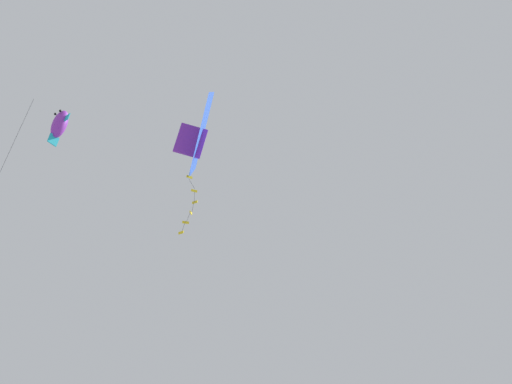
{
  "coord_description": "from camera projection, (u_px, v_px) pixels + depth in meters",
  "views": [
    {
      "loc": [
        -16.82,
        -17.12,
        18.04
      ],
      "look_at": [
        -2.51,
        -1.09,
        27.5
      ],
      "focal_mm": 51.77,
      "sensor_mm": 36.0,
      "label": 1
    }
  ],
  "objects": [
    {
      "name": "kite_delta_upper_right",
      "position": [
        199.0,
        135.0,
        19.68
      ],
      "size": [
        2.1,
        2.84,
        3.86
      ],
      "rotation": [
        0.23,
        0.0,
        0.99
      ],
      "color": "blue"
    },
    {
      "name": "kite_fish_far_centre",
      "position": [
        59.0,
        125.0,
        29.73
      ],
      "size": [
        3.27,
        4.66,
        8.35
      ],
      "rotation": [
        0.24,
        0.0,
        1.65
      ],
      "color": "purple"
    }
  ]
}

